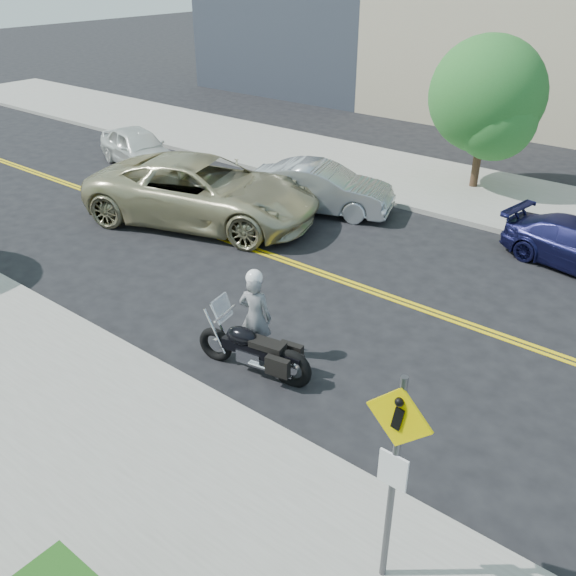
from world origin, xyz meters
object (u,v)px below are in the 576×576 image
(pedestrian_sign, at_px, (394,465))
(motorcyclist, at_px, (255,315))
(parked_car_silver, at_px, (320,188))
(suv, at_px, (203,191))
(motorcycle, at_px, (253,340))
(parked_car_white, at_px, (138,148))

(pedestrian_sign, relative_size, motorcyclist, 1.61)
(pedestrian_sign, distance_m, parked_car_silver, 12.55)
(suv, bearing_deg, parked_car_silver, -55.28)
(motorcyclist, height_order, parked_car_silver, motorcyclist)
(motorcyclist, bearing_deg, motorcycle, 108.08)
(pedestrian_sign, xyz_separation_m, motorcyclist, (-4.40, 2.71, -1.03))
(pedestrian_sign, height_order, motorcyclist, pedestrian_sign)
(motorcyclist, distance_m, motorcycle, 0.54)
(motorcyclist, bearing_deg, parked_car_silver, -81.14)
(parked_car_white, xyz_separation_m, parked_car_silver, (7.71, 0.53, 0.02))
(motorcycle, bearing_deg, parked_car_white, 139.23)
(motorcyclist, relative_size, parked_car_white, 0.46)
(motorcycle, xyz_separation_m, parked_car_silver, (-3.80, 7.34, 0.02))
(suv, relative_size, parked_car_silver, 1.53)
(pedestrian_sign, bearing_deg, motorcycle, 150.68)
(motorcyclist, relative_size, motorcycle, 0.81)
(motorcycle, bearing_deg, motorcyclist, 115.90)
(motorcycle, bearing_deg, suv, 132.01)
(pedestrian_sign, height_order, parked_car_silver, pedestrian_sign)
(pedestrian_sign, distance_m, motorcyclist, 5.27)
(motorcycle, bearing_deg, parked_car_silver, 107.22)
(pedestrian_sign, xyz_separation_m, parked_car_silver, (-7.92, 9.65, -1.25))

